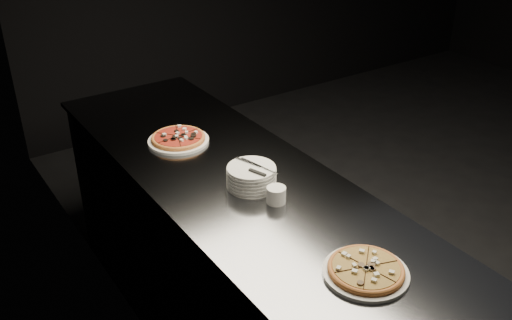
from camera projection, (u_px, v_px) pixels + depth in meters
floor at (501, 205)px, 3.90m from camera, size 5.00×5.00×0.00m
wall_left at (145, 87)px, 2.00m from camera, size 0.02×5.00×2.80m
counter at (238, 262)px, 2.63m from camera, size 0.74×2.44×0.92m
pizza_mushroom at (366, 270)px, 1.84m from camera, size 0.32×0.32×0.03m
pizza_tomato at (178, 139)px, 2.69m from camera, size 0.29×0.29×0.03m
plate_stack at (251, 177)px, 2.32m from camera, size 0.20×0.20×0.09m
cutlery at (255, 168)px, 2.29m from camera, size 0.07×0.21×0.01m
ramekin at (276, 194)px, 2.22m from camera, size 0.08×0.08×0.07m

